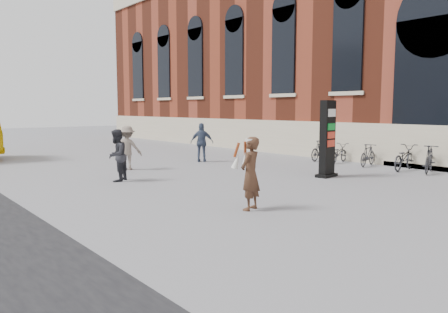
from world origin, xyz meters
TOP-DOWN VIEW (x-y plane):
  - ground at (0.00, 0.00)m, footprint 100.00×100.00m
  - station at (15.48, 6.00)m, footprint 12.15×44.50m
  - info_pylon at (4.85, 1.48)m, footprint 0.93×0.55m
  - woman at (-0.79, -0.56)m, footprint 0.82×0.78m
  - pedestrian_a at (-1.43, 5.37)m, footprint 1.08×1.06m
  - pedestrian_b at (0.15, 7.70)m, footprint 1.27×1.27m
  - pedestrian_c at (4.00, 7.89)m, footprint 1.08×1.01m
  - bike_3 at (8.60, -0.43)m, footprint 1.87×1.04m
  - bike_4 at (8.60, 0.58)m, footprint 2.02×0.97m
  - bike_5 at (8.60, 2.20)m, footprint 1.66×0.78m
  - bike_6 at (8.60, 3.70)m, footprint 1.75×0.95m
  - bike_7 at (8.60, 4.71)m, footprint 1.66×0.65m

SIDE VIEW (x-z plane):
  - ground at x=0.00m, z-range 0.00..0.00m
  - bike_6 at x=8.60m, z-range 0.00..0.87m
  - bike_5 at x=8.60m, z-range 0.00..0.96m
  - bike_7 at x=8.60m, z-range 0.00..0.97m
  - bike_4 at x=8.60m, z-range 0.00..1.02m
  - bike_3 at x=8.60m, z-range 0.00..1.08m
  - pedestrian_a at x=-1.43m, z-range 0.00..1.76m
  - pedestrian_b at x=0.15m, z-range 0.00..1.76m
  - pedestrian_c at x=4.00m, z-range 0.00..1.79m
  - woman at x=-0.79m, z-range 0.02..1.81m
  - info_pylon at x=4.85m, z-range 0.00..2.74m
  - station at x=15.48m, z-range -1.49..17.66m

